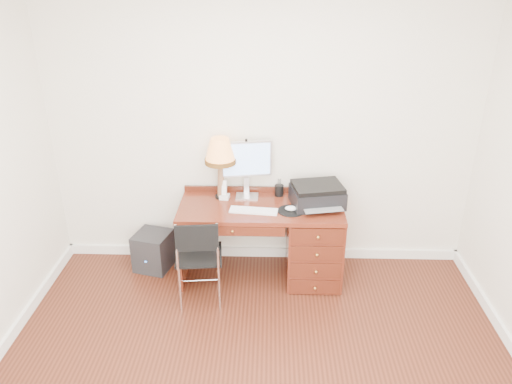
{
  "coord_description": "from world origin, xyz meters",
  "views": [
    {
      "loc": [
        0.08,
        -2.68,
        2.79
      ],
      "look_at": [
        -0.04,
        1.2,
        0.98
      ],
      "focal_mm": 35.0,
      "sensor_mm": 36.0,
      "label": 1
    }
  ],
  "objects_px": {
    "desk": "(295,238)",
    "monitor": "(247,162)",
    "printer": "(317,195)",
    "equipment_box": "(153,251)",
    "chair": "(198,252)",
    "leg_lamp": "(220,155)",
    "phone": "(225,193)"
  },
  "relations": [
    {
      "from": "leg_lamp",
      "to": "equipment_box",
      "type": "xyz_separation_m",
      "value": [
        -0.68,
        -0.07,
        -0.99
      ]
    },
    {
      "from": "phone",
      "to": "chair",
      "type": "relative_size",
      "value": 0.22
    },
    {
      "from": "desk",
      "to": "monitor",
      "type": "xyz_separation_m",
      "value": [
        -0.46,
        0.21,
        0.68
      ]
    },
    {
      "from": "printer",
      "to": "phone",
      "type": "height_order",
      "value": "printer"
    },
    {
      "from": "printer",
      "to": "phone",
      "type": "distance_m",
      "value": 0.86
    },
    {
      "from": "monitor",
      "to": "printer",
      "type": "relative_size",
      "value": 1.06
    },
    {
      "from": "desk",
      "to": "printer",
      "type": "distance_m",
      "value": 0.48
    },
    {
      "from": "chair",
      "to": "phone",
      "type": "bearing_deg",
      "value": 65.95
    },
    {
      "from": "printer",
      "to": "equipment_box",
      "type": "height_order",
      "value": "printer"
    },
    {
      "from": "phone",
      "to": "printer",
      "type": "bearing_deg",
      "value": 1.68
    },
    {
      "from": "desk",
      "to": "leg_lamp",
      "type": "xyz_separation_m",
      "value": [
        -0.7,
        0.16,
        0.77
      ]
    },
    {
      "from": "leg_lamp",
      "to": "equipment_box",
      "type": "relative_size",
      "value": 1.56
    },
    {
      "from": "equipment_box",
      "to": "desk",
      "type": "bearing_deg",
      "value": 10.93
    },
    {
      "from": "monitor",
      "to": "chair",
      "type": "xyz_separation_m",
      "value": [
        -0.4,
        -0.64,
        -0.58
      ]
    },
    {
      "from": "desk",
      "to": "equipment_box",
      "type": "distance_m",
      "value": 1.4
    },
    {
      "from": "leg_lamp",
      "to": "equipment_box",
      "type": "bearing_deg",
      "value": -174.47
    },
    {
      "from": "desk",
      "to": "monitor",
      "type": "distance_m",
      "value": 0.85
    },
    {
      "from": "printer",
      "to": "leg_lamp",
      "type": "distance_m",
      "value": 0.96
    },
    {
      "from": "printer",
      "to": "leg_lamp",
      "type": "height_order",
      "value": "leg_lamp"
    },
    {
      "from": "desk",
      "to": "monitor",
      "type": "height_order",
      "value": "monitor"
    },
    {
      "from": "desk",
      "to": "phone",
      "type": "relative_size",
      "value": 8.15
    },
    {
      "from": "desk",
      "to": "leg_lamp",
      "type": "distance_m",
      "value": 1.05
    },
    {
      "from": "leg_lamp",
      "to": "chair",
      "type": "relative_size",
      "value": 0.7
    },
    {
      "from": "desk",
      "to": "printer",
      "type": "height_order",
      "value": "printer"
    },
    {
      "from": "desk",
      "to": "chair",
      "type": "height_order",
      "value": "chair"
    },
    {
      "from": "chair",
      "to": "equipment_box",
      "type": "distance_m",
      "value": 0.82
    },
    {
      "from": "chair",
      "to": "equipment_box",
      "type": "xyz_separation_m",
      "value": [
        -0.53,
        0.53,
        -0.32
      ]
    },
    {
      "from": "printer",
      "to": "equipment_box",
      "type": "relative_size",
      "value": 1.37
    },
    {
      "from": "monitor",
      "to": "equipment_box",
      "type": "height_order",
      "value": "monitor"
    },
    {
      "from": "chair",
      "to": "monitor",
      "type": "bearing_deg",
      "value": 52.36
    },
    {
      "from": "desk",
      "to": "monitor",
      "type": "relative_size",
      "value": 2.74
    },
    {
      "from": "equipment_box",
      "to": "chair",
      "type": "bearing_deg",
      "value": -30.53
    }
  ]
}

